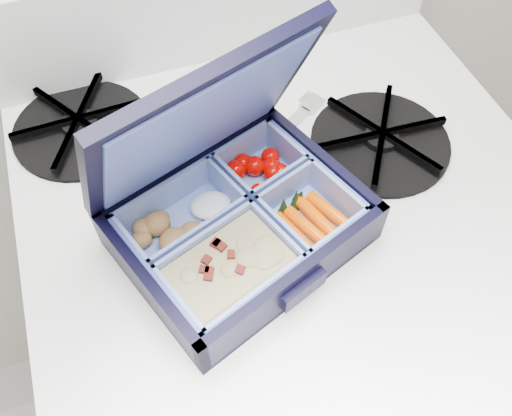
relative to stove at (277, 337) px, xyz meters
name	(u,v)px	position (x,y,z in m)	size (l,w,h in m)	color
stove	(277,337)	(0.00, 0.00, 0.00)	(0.58, 0.58, 0.88)	silver
bento_box	(241,225)	(-0.07, -0.04, 0.47)	(0.23, 0.18, 0.05)	black
burner_grate	(381,137)	(0.12, 0.03, 0.45)	(0.16, 0.16, 0.02)	black
burner_grate_rear	(80,124)	(-0.20, 0.17, 0.45)	(0.16, 0.16, 0.02)	black
fork	(269,143)	(0.00, 0.07, 0.44)	(0.02, 0.18, 0.01)	silver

